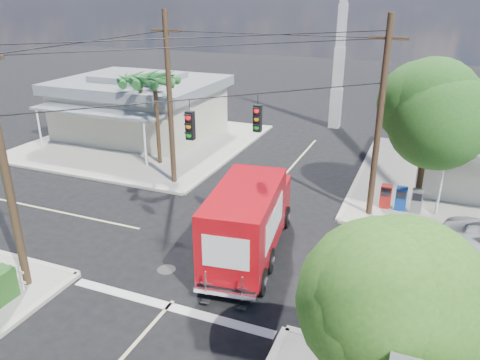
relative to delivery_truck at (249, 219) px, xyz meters
The scene contains 12 objects.
ground 2.04m from the delivery_truck, behind, with size 120.00×120.00×0.00m, color black.
sidewalk_nw 16.51m from the delivery_truck, 137.67° to the left, with size 14.12×14.12×0.14m.
road_markings 2.39m from the delivery_truck, 134.97° to the right, with size 32.00×32.00×0.01m.
building_nw 18.36m from the delivery_truck, 136.37° to the left, with size 10.80×10.20×4.30m.
radio_tower 20.61m from the delivery_truck, 92.20° to the left, with size 0.80×0.80×17.00m.
tree_ne_front 9.68m from the delivery_truck, 49.53° to the left, with size 4.21×4.14×6.66m.
tree_se 9.41m from the delivery_truck, 50.88° to the right, with size 3.67×3.54×5.62m.
palm_nw_front 12.18m from the delivery_truck, 138.76° to the left, with size 3.01×3.08×5.59m.
palm_nw_back 14.50m from the delivery_truck, 139.53° to the left, with size 3.01×3.08×5.19m.
utility_poles 4.59m from the delivery_truck, 147.86° to the left, with size 12.00×10.68×9.00m.
vending_boxes 8.30m from the delivery_truck, 50.76° to the left, with size 1.90×0.50×1.10m.
delivery_truck is the anchor object (origin of this frame).
Camera 1 is at (7.12, -15.30, 9.75)m, focal length 35.00 mm.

